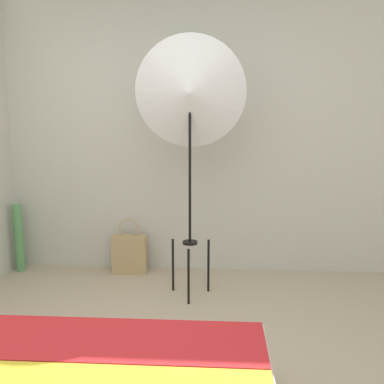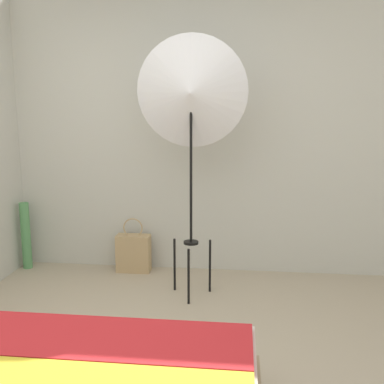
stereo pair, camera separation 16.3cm
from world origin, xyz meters
TOP-DOWN VIEW (x-y plane):
  - wall_back at (0.00, 2.11)m, footprint 8.00×0.05m
  - photo_umbrella at (0.22, 1.45)m, footprint 0.89×0.31m
  - tote_bag at (-0.39, 1.95)m, footprint 0.32×0.14m
  - paper_roll at (-1.45, 1.92)m, footprint 0.09×0.09m

SIDE VIEW (x-z plane):
  - tote_bag at x=-0.39m, z-range -0.08..0.45m
  - paper_roll at x=-1.45m, z-range 0.00..0.66m
  - wall_back at x=0.00m, z-range 0.00..2.60m
  - photo_umbrella at x=0.22m, z-range 0.60..2.72m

